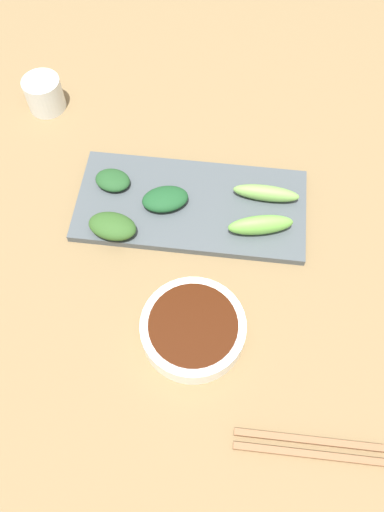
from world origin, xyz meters
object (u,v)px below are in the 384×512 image
at_px(chopsticks, 332,450).
at_px(tea_cup, 44,94).
at_px(serving_plate, 191,205).
at_px(sauce_bowl, 193,329).

relative_size(chopsticks, tea_cup, 3.75).
bearing_deg(serving_plate, sauce_bowl, -172.49).
height_order(chopsticks, tea_cup, tea_cup).
distance_m(serving_plate, tea_cup, 0.32).
distance_m(sauce_bowl, chopsticks, 0.22).
distance_m(chopsticks, tea_cup, 0.69).
xyz_separation_m(chopsticks, tea_cup, (0.50, 0.47, 0.02)).
xyz_separation_m(sauce_bowl, serving_plate, (0.20, 0.03, -0.01)).
height_order(serving_plate, chopsticks, serving_plate).
bearing_deg(sauce_bowl, chopsticks, -125.05).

